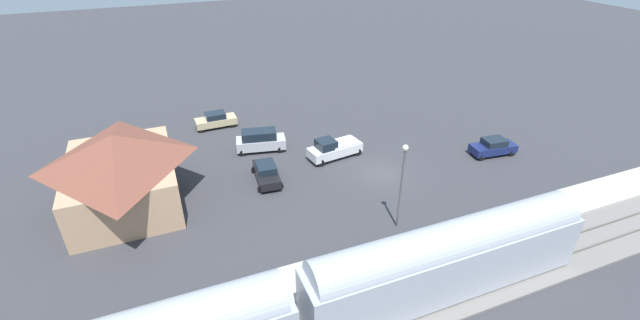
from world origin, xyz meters
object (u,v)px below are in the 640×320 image
station_building (120,169)px  pedestrian_on_platform (539,206)px  pickup_white (334,148)px  light_pole_near_platform (402,177)px  sedan_tan (216,120)px  passenger_train (298,304)px  suv_silver (260,140)px  sedan_navy (493,147)px  sedan_black (266,172)px

station_building → pedestrian_on_platform: 33.24m
pickup_white → light_pole_near_platform: bearing=-179.1°
pickup_white → station_building: bearing=91.7°
station_building → sedan_tan: 15.49m
passenger_train → light_pole_near_platform: light_pole_near_platform is taller
passenger_train → pedestrian_on_platform: (3.51, -21.11, -1.58)m
suv_silver → sedan_navy: 23.37m
pickup_white → light_pole_near_platform: (-11.77, -0.19, 3.50)m
sedan_tan → station_building: bearing=141.9°
pedestrian_on_platform → pickup_white: 18.56m
station_building → pickup_white: station_building is taller
station_building → sedan_tan: size_ratio=2.57×
station_building → sedan_black: 11.95m
sedan_tan → light_pole_near_platform: 25.46m
sedan_black → pedestrian_on_platform: bearing=-126.3°
passenger_train → pedestrian_on_platform: 21.45m
passenger_train → sedan_black: (16.88, -2.91, -1.98)m
suv_silver → pedestrian_on_platform: bearing=-138.2°
pedestrian_on_platform → passenger_train: bearing=99.4°
sedan_tan → sedan_black: (-13.15, -2.20, 0.00)m
sedan_tan → light_pole_near_platform: light_pole_near_platform is taller
pedestrian_on_platform → light_pole_near_platform: size_ratio=0.24×
station_building → light_pole_near_platform: size_ratio=1.64×
passenger_train → sedan_navy: passenger_train is taller
pedestrian_on_platform → light_pole_near_platform: light_pole_near_platform is taller
suv_silver → pickup_white: 7.58m
sedan_black → station_building: bearing=84.5°
pedestrian_on_platform → sedan_black: 22.59m
sedan_black → suv_silver: bearing=-9.9°
station_building → light_pole_near_platform: 22.25m
sedan_navy → pedestrian_on_platform: bearing=156.7°
station_building → suv_silver: station_building is taller
pedestrian_on_platform → sedan_black: size_ratio=0.37×
suv_silver → sedan_navy: bearing=-114.1°
station_building → sedan_black: (-1.12, -11.65, -2.38)m
light_pole_near_platform → station_building: bearing=59.7°
station_building → light_pole_near_platform: light_pole_near_platform is taller
passenger_train → sedan_navy: (13.19, -25.27, -1.98)m
sedan_navy → pickup_white: 15.94m
passenger_train → suv_silver: bearing=-9.8°
passenger_train → station_building: 20.01m
station_building → sedan_navy: station_building is taller
sedan_navy → passenger_train: bearing=117.6°
sedan_navy → sedan_black: (3.69, 22.36, 0.00)m
suv_silver → sedan_tan: bearing=23.8°
passenger_train → light_pole_near_platform: bearing=-56.9°
light_pole_near_platform → suv_silver: bearing=22.2°
light_pole_near_platform → sedan_tan: bearing=22.7°
pedestrian_on_platform → sedan_navy: pedestrian_on_platform is taller
sedan_black → sedan_navy: bearing=-99.4°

